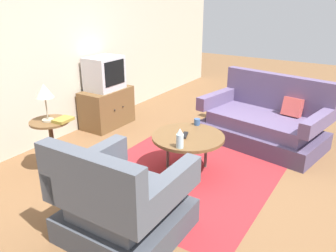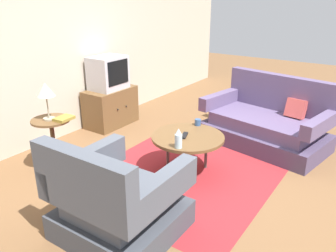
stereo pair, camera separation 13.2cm
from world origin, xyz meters
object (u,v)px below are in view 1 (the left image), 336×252
object	(u,v)px
couch	(264,122)
coffee_table	(188,138)
book	(63,120)
armchair	(121,205)
table_lamp	(44,93)
tv_remote_dark	(185,135)
side_table	(51,136)
television	(104,73)
vase	(180,138)
tv_stand	(107,108)
mug	(197,122)

from	to	relation	value
couch	coffee_table	bearing A→B (deg)	81.09
couch	book	distance (m)	2.72
armchair	book	world-z (taller)	armchair
table_lamp	tv_remote_dark	xyz separation A→B (m)	(0.81, -1.32, -0.50)
side_table	television	xyz separation A→B (m)	(1.50, 0.52, 0.39)
television	vase	size ratio (longest dim) A/B	2.49
tv_remote_dark	table_lamp	bearing A→B (deg)	101.40
armchair	tv_stand	bearing A→B (deg)	133.77
vase	couch	bearing A→B (deg)	-13.30
television	side_table	bearing A→B (deg)	-161.09
coffee_table	table_lamp	bearing A→B (deg)	122.23
television	mug	bearing A→B (deg)	-99.93
mug	tv_remote_dark	world-z (taller)	mug
book	side_table	bearing A→B (deg)	111.74
couch	tv_remote_dark	size ratio (longest dim) A/B	9.74
tv_stand	tv_remote_dark	size ratio (longest dim) A/B	4.52
couch	mug	size ratio (longest dim) A/B	15.21
side_table	vase	distance (m)	1.51
side_table	tv_stand	world-z (taller)	side_table
couch	tv_remote_dark	world-z (taller)	couch
tv_stand	table_lamp	xyz separation A→B (m)	(-1.52, -0.50, 0.68)
coffee_table	television	xyz separation A→B (m)	(0.67, 1.85, 0.41)
side_table	tv_remote_dark	distance (m)	1.54
vase	tv_remote_dark	bearing A→B (deg)	19.89
couch	vase	world-z (taller)	couch
vase	coffee_table	bearing A→B (deg)	14.19
coffee_table	tv_stand	world-z (taller)	tv_stand
tv_remote_dark	book	size ratio (longest dim) A/B	0.83
side_table	table_lamp	xyz separation A→B (m)	(-0.01, 0.00, 0.52)
coffee_table	table_lamp	distance (m)	1.68
couch	side_table	size ratio (longest dim) A/B	2.74
television	armchair	bearing A→B (deg)	-135.59
side_table	book	bearing A→B (deg)	-64.04
tv_stand	table_lamp	bearing A→B (deg)	-161.64
tv_stand	book	world-z (taller)	book
side_table	table_lamp	size ratio (longest dim) A/B	1.52
tv_remote_dark	book	world-z (taller)	book
couch	mug	xyz separation A→B (m)	(-1.00, 0.55, 0.22)
armchair	television	world-z (taller)	television
television	vase	distance (m)	2.20
armchair	table_lamp	xyz separation A→B (m)	(0.46, 1.42, 0.67)
armchair	vase	xyz separation A→B (m)	(0.97, -0.01, 0.26)
tv_stand	couch	bearing A→B (deg)	-73.62
coffee_table	mug	xyz separation A→B (m)	(0.36, 0.07, 0.07)
couch	side_table	world-z (taller)	couch
coffee_table	tv_remote_dark	bearing A→B (deg)	143.66
table_lamp	mug	distance (m)	1.81
tv_stand	vase	distance (m)	2.19
vase	mug	size ratio (longest dim) A/B	1.86
mug	book	xyz separation A→B (m)	(-1.12, 1.12, 0.16)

